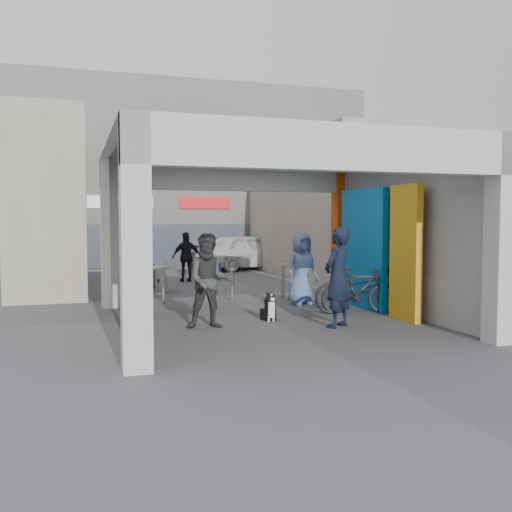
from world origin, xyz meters
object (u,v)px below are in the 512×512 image
object	(u,v)px
white_van	(248,252)
border_collie	(269,309)
bicycle_front	(361,289)
cafe_set	(150,282)
man_crates	(187,257)
man_back_turned	(210,281)
man_elderly	(302,269)
produce_stand	(140,279)
man_with_dog	(338,277)
bicycle_rear	(359,291)

from	to	relation	value
white_van	border_collie	bearing A→B (deg)	152.06
border_collie	bicycle_front	world-z (taller)	bicycle_front
cafe_set	man_crates	size ratio (longest dim) A/B	0.93
man_back_turned	man_elderly	world-z (taller)	man_back_turned
produce_stand	man_elderly	world-z (taller)	man_elderly
cafe_set	man_with_dog	world-z (taller)	man_with_dog
man_with_dog	man_crates	bearing A→B (deg)	-115.99
man_with_dog	man_back_turned	distance (m)	2.47
man_elderly	border_collie	bearing A→B (deg)	-141.03
cafe_set	bicycle_rear	size ratio (longest dim) A/B	0.91
man_crates	bicycle_front	xyz separation A→B (m)	(2.48, -7.60, -0.28)
man_elderly	man_crates	xyz separation A→B (m)	(-1.72, 5.96, -0.04)
cafe_set	man_crates	bearing A→B (deg)	60.55
bicycle_front	white_van	world-z (taller)	white_van
cafe_set	bicycle_rear	distance (m)	6.28
man_with_dog	man_crates	xyz separation A→B (m)	(-1.27, 8.91, -0.13)
man_back_turned	man_crates	size ratio (longest dim) A/B	1.09
bicycle_front	bicycle_rear	xyz separation A→B (m)	(-0.05, -0.00, -0.04)
cafe_set	white_van	world-z (taller)	white_van
border_collie	man_elderly	xyz separation A→B (m)	(1.49, 1.89, 0.63)
produce_stand	bicycle_rear	world-z (taller)	bicycle_rear
man_back_turned	bicycle_front	world-z (taller)	man_back_turned
man_with_dog	man_back_turned	size ratio (longest dim) A/B	1.06
produce_stand	man_with_dog	size ratio (longest dim) A/B	0.57
white_van	cafe_set	bearing A→B (deg)	130.66
man_crates	bicycle_rear	bearing A→B (deg)	102.13
man_with_dog	man_elderly	distance (m)	2.99
produce_stand	bicycle_rear	size ratio (longest dim) A/B	0.65
man_elderly	produce_stand	bearing A→B (deg)	114.42
man_elderly	bicycle_rear	world-z (taller)	man_elderly
man_elderly	cafe_set	bearing A→B (deg)	122.66
bicycle_rear	man_with_dog	bearing A→B (deg)	155.23
produce_stand	bicycle_front	distance (m)	7.45
bicycle_rear	bicycle_front	bearing A→B (deg)	-70.97
man_back_turned	bicycle_rear	size ratio (longest dim) A/B	1.07
border_collie	man_with_dog	world-z (taller)	man_with_dog
bicycle_front	bicycle_rear	bearing A→B (deg)	105.90
man_with_dog	man_crates	world-z (taller)	man_with_dog
man_elderly	man_crates	size ratio (longest dim) A/B	1.05
cafe_set	man_elderly	bearing A→B (deg)	-44.45
man_with_dog	man_crates	size ratio (longest dim) A/B	1.16
cafe_set	bicycle_rear	xyz separation A→B (m)	(3.98, -4.85, 0.18)
man_back_turned	man_elderly	size ratio (longest dim) A/B	1.04
bicycle_rear	white_van	size ratio (longest dim) A/B	0.39
man_elderly	bicycle_front	size ratio (longest dim) A/B	0.84
cafe_set	produce_stand	distance (m)	1.31
produce_stand	white_van	bearing A→B (deg)	52.01
man_back_turned	man_with_dog	bearing A→B (deg)	-7.50
produce_stand	man_crates	bearing A→B (deg)	45.30
border_collie	white_van	world-z (taller)	white_van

